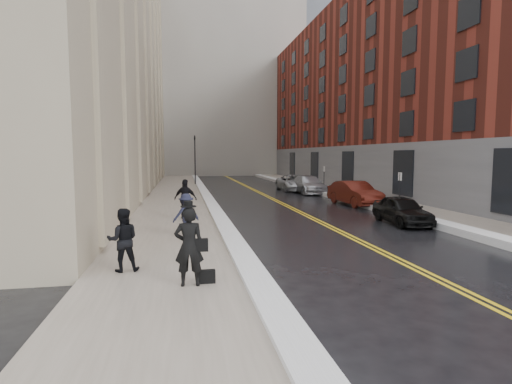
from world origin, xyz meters
name	(u,v)px	position (x,y,z in m)	size (l,w,h in m)	color
ground	(307,254)	(0.00, 0.00, 0.00)	(160.00, 160.00, 0.00)	black
sidewalk_left	(175,200)	(-4.50, 16.00, 0.07)	(4.00, 64.00, 0.15)	gray
sidewalk_right	(356,196)	(9.00, 16.00, 0.07)	(3.00, 64.00, 0.15)	gray
lane_stripe_a	(271,199)	(2.38, 16.00, 0.00)	(0.12, 64.00, 0.01)	gold
lane_stripe_b	(274,199)	(2.62, 16.00, 0.00)	(0.12, 64.00, 0.01)	gold
snow_ridge_left	(208,198)	(-2.20, 16.00, 0.13)	(0.70, 60.80, 0.26)	white
snow_ridge_right	(333,196)	(7.15, 16.00, 0.15)	(0.85, 60.80, 0.30)	white
building_right	(411,93)	(17.50, 23.00, 9.00)	(14.00, 50.00, 18.00)	maroon
tower_far_center	(210,16)	(1.00, 56.00, 26.00)	(28.00, 16.00, 52.00)	gray
tower_far_right	(273,58)	(14.00, 66.00, 22.00)	(22.00, 18.00, 44.00)	slate
tower_far_left	(138,18)	(-12.00, 72.00, 30.00)	(22.00, 18.00, 60.00)	slate
traffic_signal	(195,156)	(-2.60, 30.00, 3.08)	(0.18, 0.15, 5.20)	black
parking_sign_near	(400,188)	(7.90, 8.00, 1.36)	(0.06, 0.35, 2.23)	black
parking_sign_far	(324,177)	(7.90, 20.00, 1.36)	(0.06, 0.35, 2.23)	black
car_black	(402,210)	(6.04, 4.57, 0.65)	(1.54, 3.83, 1.30)	black
car_maroon	(355,193)	(6.80, 11.42, 0.77)	(1.63, 4.66, 1.54)	#46130C
car_silver_near	(308,185)	(6.37, 19.53, 0.73)	(2.05, 5.04, 1.46)	#A4A5AB
car_silver_far	(293,183)	(5.81, 22.09, 0.70)	(2.33, 5.05, 1.40)	#A9ACB1
pedestrian_main	(189,246)	(-3.81, -2.97, 1.08)	(0.68, 0.45, 1.86)	black
pedestrian_a	(123,240)	(-5.49, -1.48, 0.98)	(0.81, 0.63, 1.66)	black
pedestrian_b	(186,214)	(-3.82, 3.07, 0.94)	(1.02, 0.59, 1.58)	#1A1D30
pedestrian_c	(186,199)	(-3.80, 7.04, 1.09)	(1.11, 0.46, 1.89)	black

